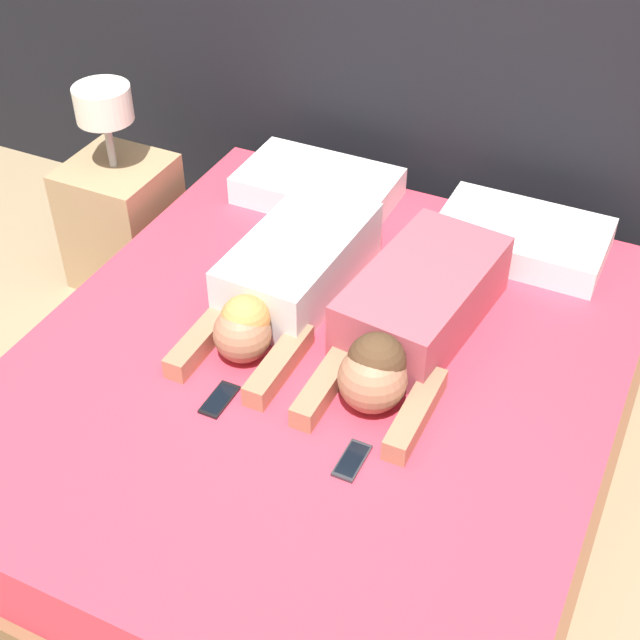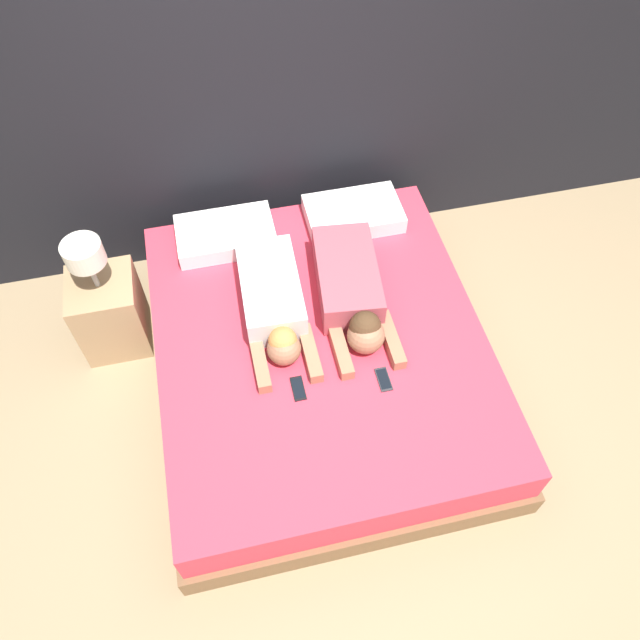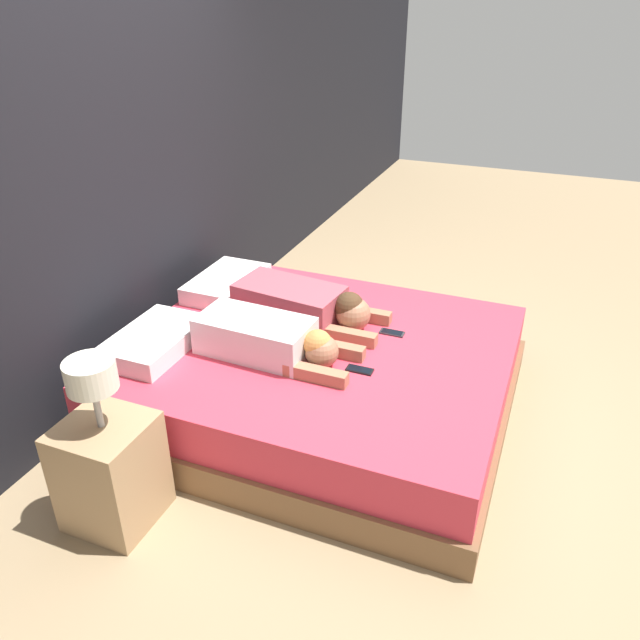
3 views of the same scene
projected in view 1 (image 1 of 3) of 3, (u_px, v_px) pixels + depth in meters
ground_plane at (320, 451)px, 3.04m from camera, size 12.00×12.00×0.00m
bed at (320, 407)px, 2.90m from camera, size 1.85×2.13×0.44m
pillow_head_left at (318, 186)px, 3.43m from camera, size 0.59×0.37×0.11m
pillow_head_right at (522, 237)px, 3.16m from camera, size 0.59×0.37×0.11m
person_left at (287, 278)px, 2.91m from camera, size 0.34×0.90×0.21m
person_right at (410, 318)px, 2.74m from camera, size 0.40×0.93×0.23m
cell_phone_left at (219, 399)px, 2.61m from camera, size 0.06×0.14×0.01m
cell_phone_right at (352, 460)px, 2.43m from camera, size 0.06×0.14×0.01m
nightstand at (122, 214)px, 3.62m from camera, size 0.38×0.38×0.86m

